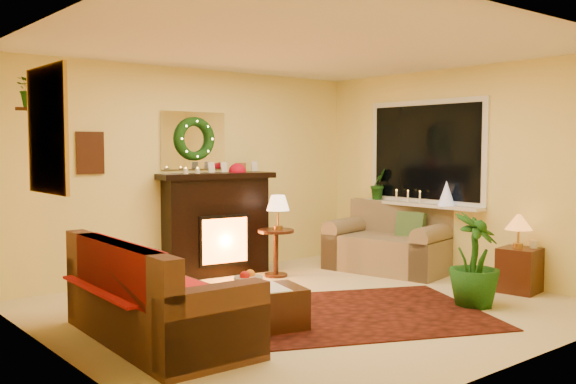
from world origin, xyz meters
TOP-DOWN VIEW (x-y plane):
  - floor at (0.00, 0.00)m, footprint 5.00×5.00m
  - ceiling at (0.00, 0.00)m, footprint 5.00×5.00m
  - wall_back at (0.00, 2.25)m, footprint 5.00×5.00m
  - wall_front at (0.00, -2.25)m, footprint 5.00×5.00m
  - wall_left at (-2.50, 0.00)m, footprint 4.50×4.50m
  - wall_right at (2.50, 0.00)m, footprint 4.50×4.50m
  - area_rug at (0.14, -0.44)m, footprint 3.08×2.77m
  - sofa at (-1.70, -0.01)m, footprint 0.95×2.02m
  - red_throw at (-1.77, 0.13)m, footprint 0.87×1.42m
  - fireplace at (0.18, 2.04)m, footprint 1.38×0.59m
  - poinsettia at (0.50, 2.00)m, footprint 0.22×0.22m
  - mantel_candle_a at (-0.26, 1.98)m, footprint 0.06×0.06m
  - mantel_candle_b at (-0.08, 2.02)m, footprint 0.06×0.06m
  - mantel_mirror at (0.00, 2.23)m, footprint 0.92×0.02m
  - wreath at (0.00, 2.19)m, footprint 0.55×0.11m
  - wall_art at (-1.35, 2.23)m, footprint 0.32×0.03m
  - gold_mirror at (-2.48, 0.30)m, footprint 0.03×0.84m
  - hanging_plant at (-2.34, 1.05)m, footprint 0.33×0.28m
  - loveseat at (2.06, 0.79)m, footprint 1.21×1.69m
  - window_frame at (2.48, 0.55)m, footprint 0.03×1.86m
  - window_glass at (2.47, 0.55)m, footprint 0.02×1.70m
  - window_sill at (2.38, 0.55)m, footprint 0.22×1.86m
  - mini_tree at (2.36, 0.11)m, footprint 0.21×0.21m
  - sill_plant at (2.39, 1.29)m, footprint 0.31×0.25m
  - side_table_round at (0.70, 1.45)m, footprint 0.51×0.51m
  - lamp_cream at (0.71, 1.41)m, footprint 0.29×0.29m
  - end_table_square at (2.26, -0.96)m, footprint 0.46×0.46m
  - lamp_tiffany at (2.22, -0.96)m, footprint 0.30×0.30m
  - coffee_table at (-0.93, -0.30)m, footprint 0.98×0.69m
  - fruit_bowl at (-0.96, -0.27)m, footprint 0.26×0.26m
  - floor_palm at (1.33, -1.01)m, footprint 1.97×1.97m

SIDE VIEW (x-z plane):
  - floor at x=0.00m, z-range 0.00..0.00m
  - area_rug at x=0.14m, z-range 0.00..0.01m
  - coffee_table at x=-0.93m, z-range 0.02..0.40m
  - end_table_square at x=2.26m, z-range 0.02..0.52m
  - side_table_round at x=0.70m, z-range 0.03..0.62m
  - loveseat at x=2.06m, z-range -0.02..0.86m
  - sofa at x=-1.70m, z-range 0.00..0.86m
  - floor_palm at x=1.33m, z-range -0.97..1.87m
  - fruit_bowl at x=-0.96m, z-range 0.42..0.48m
  - red_throw at x=-1.77m, z-range 0.44..0.47m
  - fireplace at x=0.18m, z-range -0.06..1.16m
  - lamp_tiffany at x=2.22m, z-range 0.53..0.96m
  - window_sill at x=2.38m, z-range 0.85..0.89m
  - lamp_cream at x=0.71m, z-range 0.66..1.10m
  - mini_tree at x=2.36m, z-range 0.88..1.20m
  - sill_plant at x=2.39m, z-range 0.81..1.36m
  - mantel_candle_a at x=-0.26m, z-range 1.16..1.36m
  - mantel_candle_b at x=-0.08m, z-range 1.17..1.35m
  - wall_back at x=0.00m, z-range 1.30..1.30m
  - wall_front at x=0.00m, z-range 1.30..1.30m
  - wall_left at x=-2.50m, z-range 1.30..1.30m
  - wall_right at x=2.50m, z-range 1.30..1.30m
  - poinsettia at x=0.50m, z-range 1.19..1.41m
  - wall_art at x=-1.35m, z-range 1.31..1.79m
  - window_frame at x=2.48m, z-range 0.87..2.23m
  - window_glass at x=2.47m, z-range 0.94..2.16m
  - mantel_mirror at x=0.00m, z-range 1.34..2.06m
  - wreath at x=0.00m, z-range 1.44..2.00m
  - gold_mirror at x=-2.48m, z-range 1.25..2.25m
  - hanging_plant at x=-2.34m, z-range 1.79..2.15m
  - ceiling at x=0.00m, z-range 2.60..2.60m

